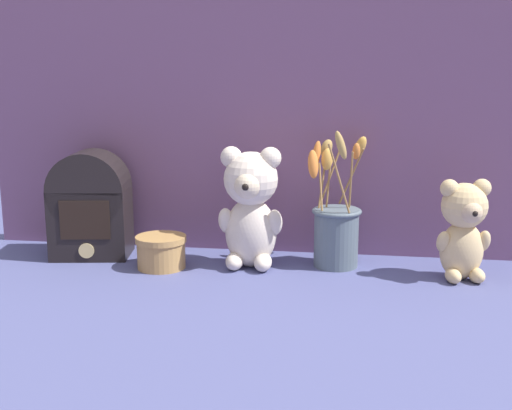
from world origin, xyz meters
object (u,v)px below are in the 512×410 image
teddy_bear_large (251,205)px  decorative_tin_tall (161,252)px  flower_vase (336,226)px  vintage_radio (90,205)px  teddy_bear_medium (464,228)px

teddy_bear_large → decorative_tin_tall: size_ratio=2.39×
flower_vase → vintage_radio: flower_vase is taller
flower_vase → vintage_radio: bearing=-179.7°
teddy_bear_medium → teddy_bear_large: bearing=177.3°
teddy_bear_medium → vintage_radio: 0.83m
teddy_bear_medium → vintage_radio: vintage_radio is taller
flower_vase → decorative_tin_tall: (-0.38, -0.07, -0.05)m
teddy_bear_medium → decorative_tin_tall: size_ratio=1.89×
teddy_bear_large → teddy_bear_medium: (0.44, -0.02, -0.03)m
flower_vase → vintage_radio: size_ratio=1.25×
teddy_bear_large → flower_vase: size_ratio=0.86×
flower_vase → vintage_radio: (-0.56, -0.00, 0.03)m
vintage_radio → decorative_tin_tall: 0.22m
teddy_bear_large → teddy_bear_medium: teddy_bear_large is taller
teddy_bear_large → vintage_radio: size_ratio=1.08×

